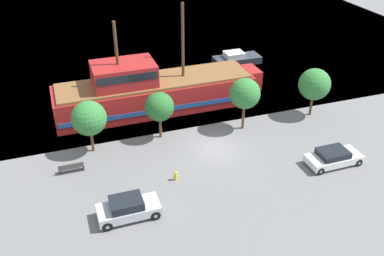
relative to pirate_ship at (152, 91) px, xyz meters
The scene contains 12 objects.
ground_plane 9.44m from the pirate_ship, 70.20° to the right, with size 160.00×160.00×0.00m, color slate.
water_surface 35.48m from the pirate_ship, 84.92° to the left, with size 80.00×80.00×0.00m, color slate.
pirate_ship is the anchor object (origin of this frame).
moored_boat_dockside 14.81m from the pirate_ship, 32.66° to the left, with size 5.62×2.36×1.44m.
parked_car_curb_front 17.60m from the pirate_ship, 51.07° to the right, with size 4.34×1.99×1.30m.
parked_car_curb_mid 15.43m from the pirate_ship, 110.66° to the right, with size 4.14×1.91×1.50m.
fire_hydrant 11.73m from the pirate_ship, 96.28° to the right, with size 0.42×0.25×0.76m.
bench_promenade_east 11.85m from the pirate_ship, 136.66° to the right, with size 1.91×0.45×0.85m.
tree_row_east 8.70m from the pirate_ship, 139.67° to the right, with size 2.83×2.83×4.49m.
tree_row_mideast 5.48m from the pirate_ship, 97.61° to the right, with size 2.48×2.48×4.21m.
tree_row_midwest 9.30m from the pirate_ship, 43.29° to the right, with size 2.69×2.69×4.81m.
tree_row_west 15.13m from the pirate_ship, 23.79° to the right, with size 2.93×2.93×4.63m.
Camera 1 is at (-11.58, -27.43, 19.78)m, focal length 40.00 mm.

